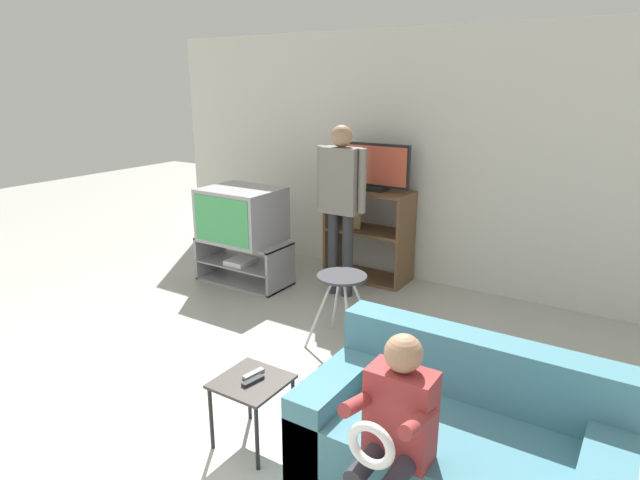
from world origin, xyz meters
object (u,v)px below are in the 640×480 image
couch (457,448)px  person_seated_child (393,431)px  tv_stand (244,261)px  person_standing_adult (341,194)px  television_main (242,215)px  folding_stool (342,286)px  snack_table (252,389)px  media_shelf (368,234)px  remote_control_black (253,381)px  television_flat (374,168)px  remote_control_white (254,374)px

couch → person_seated_child: person_seated_child is taller
tv_stand → person_standing_adult: size_ratio=0.60×
person_standing_adult → person_seated_child: size_ratio=1.62×
television_main → folding_stool: (1.61, -0.68, -0.23)m
television_main → person_standing_adult: bearing=13.4°
snack_table → media_shelf: bearing=104.4°
media_shelf → folding_stool: 1.59m
media_shelf → remote_control_black: size_ratio=6.82×
remote_control_black → snack_table: bearing=159.6°
folding_stool → remote_control_black: folding_stool is taller
television_main → media_shelf: (1.07, 0.81, -0.24)m
tv_stand → media_shelf: bearing=37.4°
television_flat → person_seated_child: size_ratio=0.76×
remote_control_black → person_seated_child: size_ratio=0.14×
tv_stand → television_flat: (1.10, 0.83, 0.99)m
television_flat → remote_control_black: television_flat is taller
television_flat → remote_control_black: size_ratio=5.51×
remote_control_black → person_standing_adult: 2.50m
tv_stand → couch: couch is taller
television_main → remote_control_black: (1.83, -2.05, -0.31)m
television_flat → snack_table: size_ratio=1.89×
media_shelf → folding_stool: (0.54, -1.49, 0.01)m
remote_control_white → person_standing_adult: 2.43m
snack_table → television_main: bearing=131.5°
television_flat → person_standing_adult: bearing=-95.3°
media_shelf → couch: (1.89, -2.61, -0.22)m
couch → remote_control_white: bearing=-170.9°
media_shelf → folding_stool: bearing=-70.0°
snack_table → couch: couch is taller
media_shelf → person_standing_adult: person_standing_adult is taller
person_standing_adult → snack_table: bearing=-71.8°
remote_control_black → television_main: bearing=142.4°
folding_stool → snack_table: (0.19, -1.36, -0.15)m
person_seated_child → television_flat: bearing=118.7°
remote_control_black → couch: couch is taller
person_standing_adult → person_seated_child: bearing=-55.2°
remote_control_white → tv_stand: bearing=141.8°
media_shelf → television_main: bearing=-142.7°
folding_stool → snack_table: 1.38m
person_standing_adult → person_seated_child: 3.10m
media_shelf → television_flat: television_flat is taller
person_standing_adult → television_main: bearing=-166.6°
television_flat → folding_stool: 1.74m
person_seated_child → television_main: bearing=141.0°
tv_stand → remote_control_white: size_ratio=6.99×
remote_control_black → folding_stool: bearing=109.7°
media_shelf → person_seated_child: bearing=-60.7°
folding_stool → couch: couch is taller
remote_control_black → television_flat: bearing=114.8°
folding_stool → remote_control_black: size_ratio=4.23×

